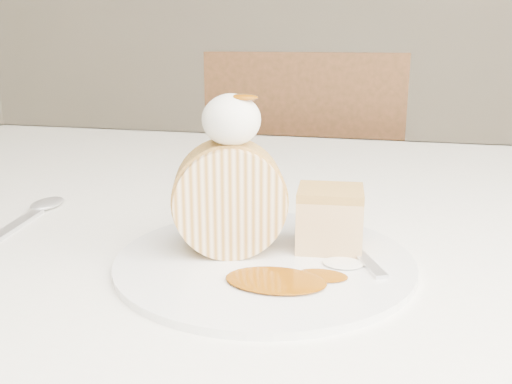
# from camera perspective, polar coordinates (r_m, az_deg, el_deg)

# --- Properties ---
(table) EXTENTS (1.40, 0.90, 0.75)m
(table) POSITION_cam_1_polar(r_m,az_deg,el_deg) (0.71, 1.44, -7.91)
(table) COLOR white
(table) RESTS_ON ground
(chair_far) EXTENTS (0.44, 0.44, 0.91)m
(chair_far) POSITION_cam_1_polar(r_m,az_deg,el_deg) (1.40, 5.08, -2.24)
(chair_far) COLOR brown
(chair_far) RESTS_ON ground
(plate) EXTENTS (0.28, 0.28, 0.01)m
(plate) POSITION_cam_1_polar(r_m,az_deg,el_deg) (0.50, 0.86, -6.90)
(plate) COLOR white
(plate) RESTS_ON table
(roulade_slice) EXTENTS (0.11, 0.08, 0.10)m
(roulade_slice) POSITION_cam_1_polar(r_m,az_deg,el_deg) (0.50, -2.66, -0.68)
(roulade_slice) COLOR beige
(roulade_slice) RESTS_ON plate
(cake_chunk) EXTENTS (0.06, 0.06, 0.05)m
(cake_chunk) POSITION_cam_1_polar(r_m,az_deg,el_deg) (0.52, 7.37, -3.02)
(cake_chunk) COLOR tan
(cake_chunk) RESTS_ON plate
(whipped_cream) EXTENTS (0.05, 0.05, 0.04)m
(whipped_cream) POSITION_cam_1_polar(r_m,az_deg,el_deg) (0.48, -2.48, 7.22)
(whipped_cream) COLOR silver
(whipped_cream) RESTS_ON roulade_slice
(caramel_drizzle) EXTENTS (0.02, 0.02, 0.01)m
(caramel_drizzle) POSITION_cam_1_polar(r_m,az_deg,el_deg) (0.47, -1.28, 10.11)
(caramel_drizzle) COLOR #7F4005
(caramel_drizzle) RESTS_ON whipped_cream
(caramel_pool) EXTENTS (0.08, 0.06, 0.00)m
(caramel_pool) POSITION_cam_1_polar(r_m,az_deg,el_deg) (0.45, 1.98, -8.80)
(caramel_pool) COLOR #7F4005
(caramel_pool) RESTS_ON plate
(fork) EXTENTS (0.08, 0.15, 0.00)m
(fork) POSITION_cam_1_polar(r_m,az_deg,el_deg) (0.51, 10.07, -5.94)
(fork) COLOR silver
(fork) RESTS_ON plate
(spoon) EXTENTS (0.05, 0.18, 0.00)m
(spoon) POSITION_cam_1_polar(r_m,az_deg,el_deg) (0.62, -23.90, -3.78)
(spoon) COLOR silver
(spoon) RESTS_ON table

